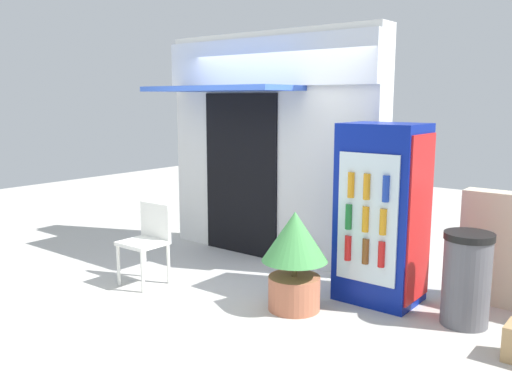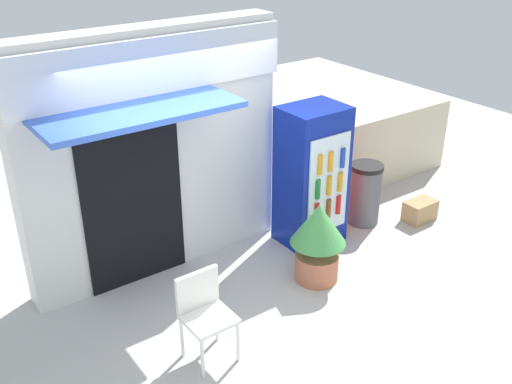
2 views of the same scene
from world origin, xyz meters
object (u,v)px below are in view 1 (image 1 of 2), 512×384
at_px(drink_cooler, 382,214).
at_px(trash_bin, 466,279).
at_px(plastic_chair, 148,237).
at_px(potted_plant_near_shop, 295,254).

height_order(drink_cooler, trash_bin, drink_cooler).
bearing_deg(trash_bin, plastic_chair, -162.19).
distance_m(drink_cooler, potted_plant_near_shop, 0.95).
height_order(potted_plant_near_shop, trash_bin, potted_plant_near_shop).
bearing_deg(potted_plant_near_shop, plastic_chair, -168.57).
xyz_separation_m(plastic_chair, potted_plant_near_shop, (1.67, 0.34, 0.03)).
bearing_deg(drink_cooler, potted_plant_near_shop, -125.61).
bearing_deg(trash_bin, drink_cooler, 174.21).
distance_m(potted_plant_near_shop, trash_bin, 1.53).
bearing_deg(potted_plant_near_shop, trash_bin, 24.96).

